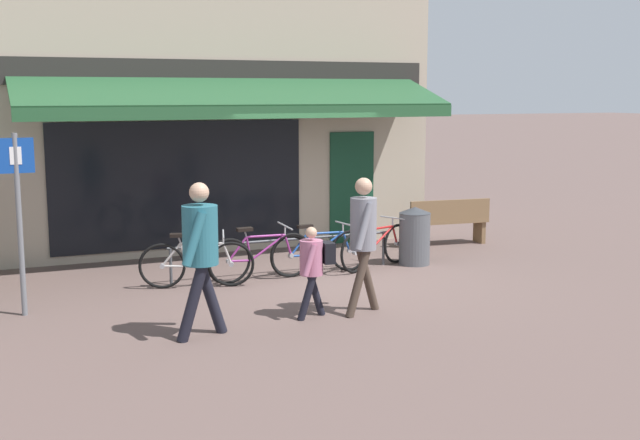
# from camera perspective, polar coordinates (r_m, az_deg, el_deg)

# --- Properties ---
(ground_plane) EXTENTS (160.00, 160.00, 0.00)m
(ground_plane) POSITION_cam_1_polar(r_m,az_deg,el_deg) (12.46, 0.91, -4.06)
(ground_plane) COLOR brown
(shop_front) EXTENTS (8.01, 4.53, 5.70)m
(shop_front) POSITION_cam_1_polar(r_m,az_deg,el_deg) (15.66, -8.17, 9.02)
(shop_front) COLOR tan
(shop_front) RESTS_ON ground_plane
(bike_rack_rail) EXTENTS (3.65, 0.04, 0.57)m
(bike_rack_rail) POSITION_cam_1_polar(r_m,az_deg,el_deg) (12.55, -2.66, -1.76)
(bike_rack_rail) COLOR #47494F
(bike_rack_rail) RESTS_ON ground_plane
(bicycle_silver) EXTENTS (1.64, 0.65, 0.83)m
(bicycle_silver) POSITION_cam_1_polar(r_m,az_deg,el_deg) (11.83, -8.78, -3.06)
(bicycle_silver) COLOR black
(bicycle_silver) RESTS_ON ground_plane
(bicycle_purple) EXTENTS (1.73, 0.52, 0.85)m
(bicycle_purple) POSITION_cam_1_polar(r_m,az_deg,el_deg) (12.14, -4.28, -2.61)
(bicycle_purple) COLOR black
(bicycle_purple) RESTS_ON ground_plane
(bicycle_blue) EXTENTS (1.68, 0.52, 0.80)m
(bicycle_blue) POSITION_cam_1_polar(r_m,az_deg,el_deg) (12.58, 0.01, -2.26)
(bicycle_blue) COLOR black
(bicycle_blue) RESTS_ON ground_plane
(bicycle_red) EXTENTS (1.61, 0.77, 0.80)m
(bicycle_red) POSITION_cam_1_polar(r_m,az_deg,el_deg) (13.05, 4.02, -1.87)
(bicycle_red) COLOR black
(bicycle_red) RESTS_ON ground_plane
(pedestrian_adult) EXTENTS (0.59, 0.57, 1.78)m
(pedestrian_adult) POSITION_cam_1_polar(r_m,az_deg,el_deg) (10.24, 3.09, -0.75)
(pedestrian_adult) COLOR #47382D
(pedestrian_adult) RESTS_ON ground_plane
(pedestrian_child) EXTENTS (0.52, 0.44, 1.18)m
(pedestrian_child) POSITION_cam_1_polar(r_m,az_deg,el_deg) (10.09, -0.45, -2.99)
(pedestrian_child) COLOR black
(pedestrian_child) RESTS_ON ground_plane
(pedestrian_second_adult) EXTENTS (0.67, 0.61, 1.84)m
(pedestrian_second_adult) POSITION_cam_1_polar(r_m,az_deg,el_deg) (9.31, -8.51, -1.71)
(pedestrian_second_adult) COLOR black
(pedestrian_second_adult) RESTS_ON ground_plane
(litter_bin) EXTENTS (0.52, 0.52, 0.97)m
(litter_bin) POSITION_cam_1_polar(r_m,az_deg,el_deg) (13.38, 6.74, -1.10)
(litter_bin) COLOR #515459
(litter_bin) RESTS_ON ground_plane
(parking_sign) EXTENTS (0.44, 0.07, 2.33)m
(parking_sign) POSITION_cam_1_polar(r_m,az_deg,el_deg) (10.75, -20.65, 1.01)
(parking_sign) COLOR slate
(parking_sign) RESTS_ON ground_plane
(park_bench) EXTENTS (1.63, 0.59, 0.87)m
(park_bench) POSITION_cam_1_polar(r_m,az_deg,el_deg) (15.15, 9.01, -0.04)
(park_bench) COLOR brown
(park_bench) RESTS_ON ground_plane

